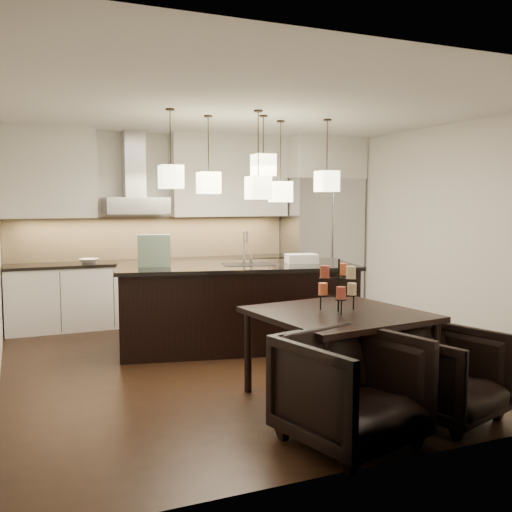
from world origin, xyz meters
name	(u,v)px	position (x,y,z in m)	size (l,w,h in m)	color
floor	(263,358)	(0.00, 0.00, -0.01)	(5.50, 5.50, 0.02)	black
ceiling	(263,107)	(0.00, 0.00, 2.81)	(5.50, 5.50, 0.02)	white
wall_back	(192,226)	(0.00, 2.76, 1.40)	(5.50, 0.02, 2.80)	silver
wall_front	(427,257)	(0.00, -2.76, 1.40)	(5.50, 0.02, 2.80)	silver
wall_right	(456,231)	(2.76, 0.00, 1.40)	(0.02, 5.50, 2.80)	silver
refrigerator	(322,244)	(2.10, 2.38, 1.07)	(1.20, 0.72, 2.15)	#B7B7BA
fridge_panel	(322,159)	(2.10, 2.38, 2.47)	(1.26, 0.72, 0.65)	silver
lower_cabinets	(159,292)	(-0.62, 2.43, 0.44)	(4.21, 0.62, 0.88)	silver
countertop	(158,261)	(-0.62, 2.43, 0.90)	(4.21, 0.66, 0.04)	black
backsplash	(153,238)	(-0.62, 2.73, 1.24)	(4.21, 0.02, 0.63)	beige
upper_cab_left	(48,173)	(-2.10, 2.57, 2.17)	(1.25, 0.35, 1.25)	silver
upper_cab_right	(229,176)	(0.55, 2.57, 2.17)	(1.86, 0.35, 1.25)	silver
hood_canopy	(136,206)	(-0.93, 2.48, 1.72)	(0.90, 0.52, 0.24)	#B7B7BA
hood_chimney	(134,164)	(-0.93, 2.59, 2.32)	(0.30, 0.28, 0.96)	#B7B7BA
fruit_bowl	(89,261)	(-1.62, 2.38, 0.95)	(0.26, 0.26, 0.06)	silver
island_body	(237,307)	(-0.09, 0.59, 0.49)	(2.76, 1.10, 0.97)	black
island_top	(237,266)	(-0.09, 0.59, 0.99)	(2.85, 1.19, 0.04)	black
faucet	(244,246)	(0.04, 0.68, 1.23)	(0.11, 0.27, 0.42)	silver
tote_bag	(154,251)	(-1.06, 0.76, 1.20)	(0.38, 0.20, 0.38)	#1E5932
food_container	(301,258)	(0.72, 0.44, 1.07)	(0.38, 0.27, 0.11)	silver
dining_table	(338,356)	(0.06, -1.53, 0.40)	(1.34, 1.34, 0.80)	black
candelabra	(339,285)	(0.06, -1.53, 1.04)	(0.39, 0.39, 0.47)	black
candle_a	(352,289)	(0.21, -1.51, 0.99)	(0.08, 0.08, 0.11)	#D3BC89
candle_b	(323,289)	(-0.03, -1.41, 0.99)	(0.08, 0.08, 0.11)	#DD6437
candle_c	(341,293)	(0.00, -1.67, 0.99)	(0.08, 0.08, 0.11)	#9D3C2A
candle_d	(343,269)	(0.17, -1.42, 1.17)	(0.08, 0.08, 0.11)	#DD6437
candle_e	(325,272)	(-0.08, -1.53, 1.17)	(0.08, 0.08, 0.11)	#9D3C2A
candle_f	(351,272)	(0.10, -1.67, 1.17)	(0.08, 0.08, 0.11)	#D3BC89
armchair_left	(351,390)	(-0.34, -2.39, 0.41)	(0.88, 0.90, 0.82)	black
armchair_right	(446,375)	(0.64, -2.27, 0.37)	(0.79, 0.81, 0.74)	black
pendant_a	(171,177)	(-0.93, 0.44, 2.05)	(0.24, 0.24, 0.26)	#FFF8B7
pendant_b	(209,183)	(-0.39, 0.75, 2.00)	(0.24, 0.24, 0.26)	#FFF8B7
pendant_c	(263,165)	(0.21, 0.48, 2.21)	(0.24, 0.24, 0.26)	#FFF8B7
pendant_d	(280,192)	(0.59, 0.79, 1.90)	(0.24, 0.24, 0.26)	#FFF8B7
pendant_e	(327,181)	(1.08, 0.46, 2.03)	(0.24, 0.24, 0.26)	#FFF8B7
pendant_f	(258,188)	(0.01, 0.16, 1.93)	(0.24, 0.24, 0.26)	#FFF8B7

